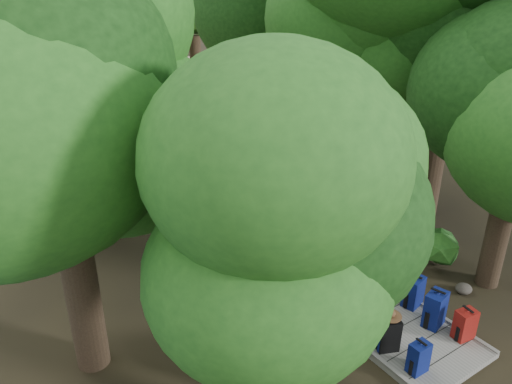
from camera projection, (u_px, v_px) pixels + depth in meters
ground at (290, 254)px, 12.44m from camera, size 120.00×120.00×0.00m
sand_beach at (92, 110)px, 24.49m from camera, size 40.00×22.00×0.02m
boardwalk at (267, 235)px, 13.17m from camera, size 2.00×12.00×0.12m
backpack_left_a at (419, 356)px, 8.59m from camera, size 0.35×0.25×0.66m
backpack_left_b at (388, 333)px, 9.08m from camera, size 0.47×0.41×0.72m
backpack_left_c at (360, 315)px, 9.43m from camera, size 0.48×0.35×0.87m
backpack_left_d at (332, 294)px, 10.27m from camera, size 0.39×0.30×0.56m
backpack_right_a at (465, 323)px, 9.36m from camera, size 0.41×0.32×0.68m
backpack_right_b at (435, 307)px, 9.68m from camera, size 0.51×0.42×0.81m
backpack_right_c at (414, 290)px, 10.26m from camera, size 0.48×0.38×0.73m
backpack_right_d at (397, 284)px, 10.57m from camera, size 0.45×0.37×0.60m
duffel_right_khaki at (373, 273)px, 11.12m from camera, size 0.42×0.62×0.41m
suitcase_on_boardwalk at (331, 298)px, 10.08m from camera, size 0.45×0.29×0.66m
lone_suitcase_on_sand at (166, 150)px, 18.37m from camera, size 0.40×0.23×0.62m
hat_brown at (390, 313)px, 8.93m from camera, size 0.42×0.42×0.12m
hat_white at (364, 294)px, 9.19m from camera, size 0.36×0.36×0.12m
kayak at (42, 163)px, 17.64m from camera, size 0.96×3.02×0.30m
sun_lounger at (208, 127)px, 20.87m from camera, size 1.23×2.06×0.63m
tree_right_b at (452, 18)px, 12.10m from camera, size 6.04×6.04×10.78m
tree_right_c at (362, 54)px, 13.24m from camera, size 5.08×5.08×8.80m
tree_right_d at (374, 19)px, 15.99m from camera, size 5.41×5.41×9.92m
tree_right_e at (258, 16)px, 17.96m from camera, size 5.40×5.40×9.72m
tree_right_f at (279, 3)px, 21.09m from camera, size 5.63×5.63×10.05m
tree_left_a at (304, 262)px, 6.27m from camera, size 3.83×3.83×6.39m
tree_left_b at (57, 148)px, 7.36m from camera, size 4.58×4.58×8.25m
tree_left_c at (84, 98)px, 11.73m from camera, size 4.27×4.27×7.43m
tree_back_a at (56, 30)px, 20.98m from camera, size 4.66×4.66×8.07m
tree_back_b at (121, 8)px, 23.12m from camera, size 5.24×5.24×9.36m
tree_back_c at (193, 14)px, 24.81m from camera, size 4.72×4.72×8.49m
palm_right_a at (253, 48)px, 17.14m from camera, size 4.62×4.62×7.88m
palm_right_b at (216, 21)px, 21.52m from camera, size 4.46×4.46×8.62m
palm_right_c at (168, 32)px, 21.58m from camera, size 4.84×4.84×7.70m
palm_left_a at (39, 88)px, 13.36m from camera, size 4.46×4.46×7.09m
rock_left_b at (272, 342)px, 9.42m from camera, size 0.34×0.31×0.19m
rock_left_c at (224, 251)px, 12.24m from camera, size 0.58×0.53×0.32m
rock_left_d at (157, 227)px, 13.53m from camera, size 0.26×0.24×0.15m
rock_right_a at (464, 289)px, 10.94m from camera, size 0.38×0.34×0.21m
rock_right_b at (387, 240)px, 12.77m from camera, size 0.55×0.50×0.30m
rock_right_c at (302, 206)px, 14.69m from camera, size 0.32×0.29×0.18m
rock_right_d at (292, 176)px, 16.54m from camera, size 0.59×0.53×0.32m
shrub_left_a at (287, 357)px, 8.40m from camera, size 1.26×1.26×1.13m
shrub_left_b at (200, 236)px, 12.43m from camera, size 0.92×0.92×0.82m
shrub_left_c at (115, 200)px, 14.09m from camera, size 1.10×1.10×0.99m
shrub_right_a at (441, 251)px, 11.67m from camera, size 1.06×1.06×0.95m
shrub_right_b at (301, 182)px, 15.22m from camera, size 1.16×1.16×1.05m
shrub_right_c at (243, 154)px, 17.85m from camera, size 0.83×0.83×0.75m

